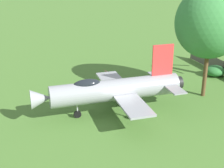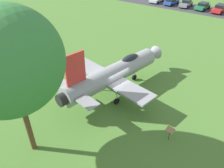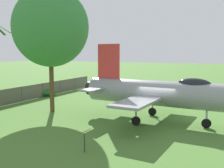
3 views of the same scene
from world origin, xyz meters
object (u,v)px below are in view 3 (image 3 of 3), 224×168
object	(u,v)px
shrub_near_fence	(47,92)
info_plaque	(84,135)
shade_tree	(50,27)
display_jet	(165,93)

from	to	relation	value
shrub_near_fence	info_plaque	bearing A→B (deg)	134.09
shade_tree	shrub_near_fence	world-z (taller)	shade_tree
shade_tree	info_plaque	distance (m)	11.39
info_plaque	shade_tree	bearing A→B (deg)	-43.66
display_jet	info_plaque	distance (m)	7.50
shade_tree	display_jet	bearing A→B (deg)	-177.69
display_jet	info_plaque	world-z (taller)	display_jet
display_jet	shade_tree	bearing A→B (deg)	-173.91
shade_tree	info_plaque	world-z (taller)	shade_tree
info_plaque	display_jet	bearing A→B (deg)	-106.86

